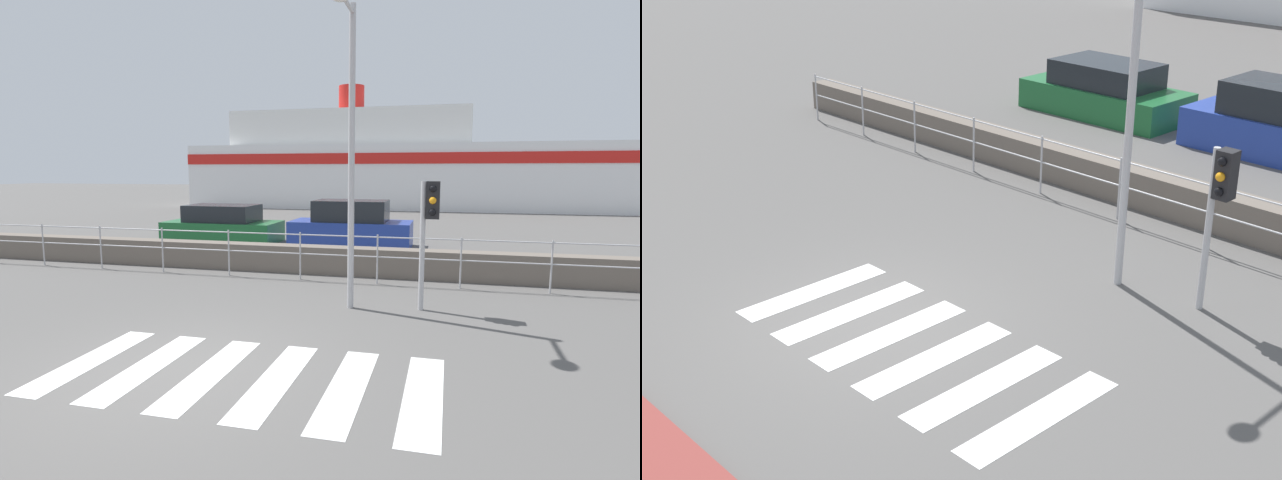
% 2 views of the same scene
% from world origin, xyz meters
% --- Properties ---
extents(ground_plane, '(160.00, 160.00, 0.00)m').
position_xyz_m(ground_plane, '(0.00, 0.00, 0.00)').
color(ground_plane, '#565451').
extents(crosswalk, '(4.95, 2.40, 0.01)m').
position_xyz_m(crosswalk, '(0.93, 0.00, 0.00)').
color(crosswalk, silver).
rests_on(crosswalk, ground_plane).
extents(seawall, '(20.53, 0.55, 0.69)m').
position_xyz_m(seawall, '(0.00, 6.52, 0.34)').
color(seawall, '#6B6056').
rests_on(seawall, ground_plane).
extents(harbor_fence, '(18.52, 0.04, 1.15)m').
position_xyz_m(harbor_fence, '(0.00, 5.65, 0.75)').
color(harbor_fence, '#B2B2B5').
rests_on(harbor_fence, ground_plane).
extents(traffic_light_far, '(0.34, 0.32, 2.40)m').
position_xyz_m(traffic_light_far, '(3.06, 3.68, 1.77)').
color(traffic_light_far, '#B2B2B5').
rests_on(traffic_light_far, ground_plane).
extents(streetlamp, '(0.32, 1.34, 5.51)m').
position_xyz_m(streetlamp, '(1.64, 3.22, 3.48)').
color(streetlamp, '#B2B2B5').
rests_on(streetlamp, ground_plane).
extents(parked_car_green, '(4.17, 1.90, 1.35)m').
position_xyz_m(parked_car_green, '(-4.63, 11.19, 0.58)').
color(parked_car_green, '#1E6633').
rests_on(parked_car_green, ground_plane).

